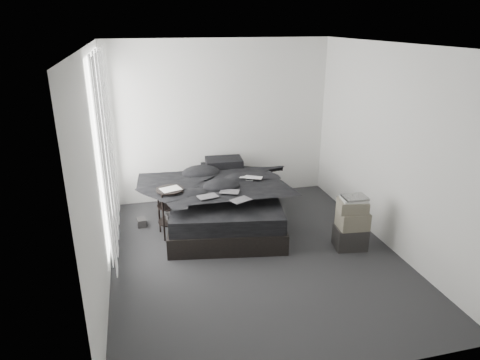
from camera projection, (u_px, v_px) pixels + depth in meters
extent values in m
cube|color=#29292B|center=(255.00, 255.00, 5.52)|extent=(3.60, 4.20, 0.01)
cube|color=white|center=(258.00, 45.00, 4.61)|extent=(3.60, 4.20, 0.01)
cube|color=white|center=(221.00, 121.00, 6.97)|extent=(3.60, 0.01, 2.60)
cube|color=white|center=(336.00, 244.00, 3.16)|extent=(3.60, 0.01, 2.60)
cube|color=white|center=(98.00, 172.00, 4.66)|extent=(0.01, 4.20, 2.60)
cube|color=white|center=(391.00, 149.00, 5.48)|extent=(0.01, 4.20, 2.60)
cube|color=white|center=(103.00, 145.00, 5.46)|extent=(0.02, 2.00, 2.30)
cube|color=white|center=(108.00, 150.00, 5.50)|extent=(0.06, 2.12, 2.48)
cube|color=black|center=(225.00, 214.00, 6.36)|extent=(1.88, 2.28, 0.28)
cube|color=black|center=(225.00, 199.00, 6.27)|extent=(1.81, 2.21, 0.22)
imported|color=black|center=(225.00, 186.00, 6.15)|extent=(1.79, 1.98, 0.24)
cube|color=black|center=(220.00, 170.00, 6.95)|extent=(0.68, 0.52, 0.14)
cube|color=black|center=(224.00, 162.00, 6.89)|extent=(0.60, 0.44, 0.13)
imported|color=silver|center=(250.00, 174.00, 6.22)|extent=(0.39, 0.34, 0.03)
cube|color=black|center=(208.00, 191.00, 5.62)|extent=(0.29, 0.22, 0.01)
cube|color=black|center=(230.00, 186.00, 5.78)|extent=(0.30, 0.25, 0.01)
cube|color=black|center=(241.00, 194.00, 5.51)|extent=(0.31, 0.26, 0.01)
cylinder|color=black|center=(171.00, 212.00, 5.94)|extent=(0.42, 0.42, 0.69)
cube|color=white|center=(171.00, 189.00, 5.81)|extent=(0.31, 0.27, 0.01)
cube|color=black|center=(142.00, 222.00, 6.30)|extent=(0.15, 0.19, 0.12)
cube|color=black|center=(350.00, 237.00, 5.67)|extent=(0.45, 0.37, 0.30)
cube|color=#686252|center=(353.00, 220.00, 5.58)|extent=(0.40, 0.33, 0.23)
cube|color=#686252|center=(353.00, 206.00, 5.51)|extent=(0.41, 0.36, 0.16)
cube|color=silver|center=(354.00, 199.00, 5.48)|extent=(0.34, 0.29, 0.03)
cube|color=silver|center=(355.00, 197.00, 5.46)|extent=(0.31, 0.25, 0.03)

